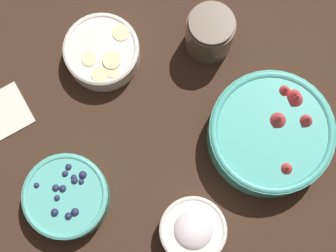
# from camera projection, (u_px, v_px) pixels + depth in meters

# --- Properties ---
(ground_plane) EXTENTS (4.00, 4.00, 0.00)m
(ground_plane) POSITION_uv_depth(u_px,v_px,m) (170.00, 121.00, 1.06)
(ground_plane) COLOR #382319
(bowl_strawberries) EXTENTS (0.23, 0.23, 0.09)m
(bowl_strawberries) POSITION_uv_depth(u_px,v_px,m) (271.00, 133.00, 1.01)
(bowl_strawberries) COLOR #47AD9E
(bowl_strawberries) RESTS_ON ground_plane
(bowl_blueberries) EXTENTS (0.15, 0.15, 0.05)m
(bowl_blueberries) POSITION_uv_depth(u_px,v_px,m) (66.00, 197.00, 1.00)
(bowl_blueberries) COLOR #56B7A8
(bowl_blueberries) RESTS_ON ground_plane
(bowl_bananas) EXTENTS (0.14, 0.14, 0.05)m
(bowl_bananas) POSITION_uv_depth(u_px,v_px,m) (102.00, 52.00, 1.06)
(bowl_bananas) COLOR silver
(bowl_bananas) RESTS_ON ground_plane
(bowl_cream) EXTENTS (0.12, 0.12, 0.06)m
(bowl_cream) POSITION_uv_depth(u_px,v_px,m) (193.00, 230.00, 0.99)
(bowl_cream) COLOR silver
(bowl_cream) RESTS_ON ground_plane
(jar_chocolate) EXTENTS (0.09, 0.09, 0.10)m
(jar_chocolate) POSITION_uv_depth(u_px,v_px,m) (210.00, 34.00, 1.05)
(jar_chocolate) COLOR brown
(jar_chocolate) RESTS_ON ground_plane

